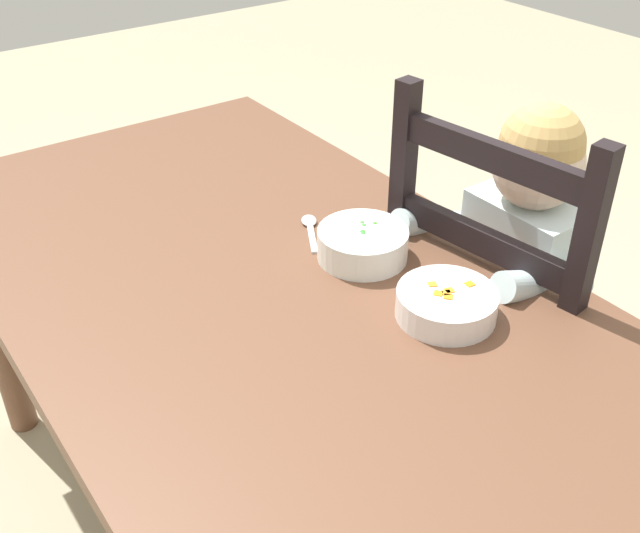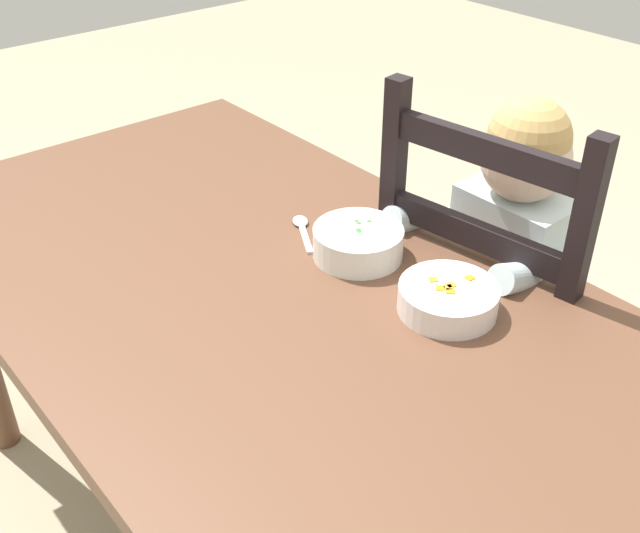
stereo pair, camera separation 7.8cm
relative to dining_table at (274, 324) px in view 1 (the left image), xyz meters
The scene contains 6 objects.
dining_table is the anchor object (origin of this frame).
dining_chair 0.52m from the dining_table, 73.44° to the left, with size 0.47×0.47×1.01m.
child_figure 0.49m from the dining_table, 74.11° to the left, with size 0.32×0.31×0.97m.
bowl_of_peas 0.22m from the dining_table, 82.14° to the left, with size 0.16×0.16×0.06m.
bowl_of_carrots 0.32m from the dining_table, 36.31° to the left, with size 0.16×0.16×0.05m.
spoon 0.22m from the dining_table, 125.96° to the left, with size 0.13×0.09×0.01m.
Camera 1 is at (0.93, -0.56, 1.46)m, focal length 42.58 mm.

